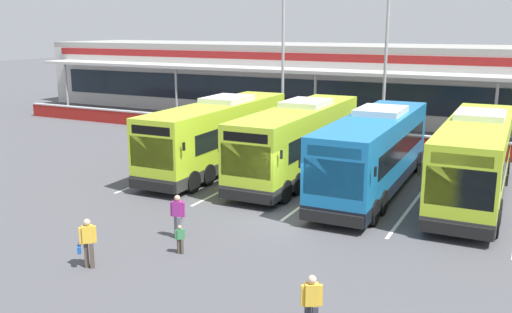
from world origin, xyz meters
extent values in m
plane|color=#4C4C51|center=(0.00, 0.00, 0.00)|extent=(200.00, 200.00, 0.00)
cube|color=silver|center=(0.00, 27.00, 2.75)|extent=(70.00, 10.00, 5.50)
cube|color=#19232D|center=(0.00, 21.98, 2.30)|extent=(66.00, 0.08, 2.20)
cube|color=maroon|center=(0.00, 21.97, 5.15)|extent=(68.00, 0.08, 0.60)
cube|color=beige|center=(0.00, 20.50, 4.20)|extent=(67.00, 3.00, 0.24)
cube|color=gray|center=(0.00, 27.00, 5.75)|extent=(70.00, 10.00, 0.50)
cylinder|color=#999999|center=(-31.00, 19.30, 2.10)|extent=(0.20, 0.20, 4.20)
cylinder|color=#999999|center=(-18.60, 19.30, 2.10)|extent=(0.20, 0.20, 4.20)
cylinder|color=#999999|center=(-6.20, 19.30, 2.10)|extent=(0.20, 0.20, 4.20)
cylinder|color=#999999|center=(6.20, 19.30, 2.10)|extent=(0.20, 0.20, 4.20)
cube|color=maroon|center=(0.00, 14.50, 0.50)|extent=(60.00, 0.36, 1.00)
cube|color=#B2B2B2|center=(0.00, 14.50, 1.05)|extent=(60.00, 0.40, 0.10)
cube|color=#B7DB2D|center=(-6.54, 5.80, 1.91)|extent=(2.75, 12.04, 3.19)
cube|color=#333333|center=(-6.54, 5.80, 0.59)|extent=(2.78, 12.06, 0.56)
cube|color=black|center=(-6.55, 6.20, 2.15)|extent=(2.74, 9.64, 0.96)
cube|color=black|center=(-6.44, -0.14, 2.05)|extent=(2.31, 0.14, 1.40)
cube|color=black|center=(-6.44, -0.15, 3.05)|extent=(2.05, 0.12, 0.40)
cube|color=silver|center=(-6.56, 6.80, 3.64)|extent=(2.10, 2.83, 0.28)
cube|color=black|center=(-6.44, -0.25, 0.55)|extent=(2.45, 0.20, 0.44)
cube|color=black|center=(-4.99, 0.23, 2.40)|extent=(0.08, 0.12, 0.36)
cube|color=black|center=(-7.90, 0.18, 2.40)|extent=(0.08, 0.12, 0.36)
cylinder|color=black|center=(-5.42, 10.42, 0.52)|extent=(0.34, 1.05, 1.04)
cylinder|color=black|center=(-7.81, 10.38, 0.52)|extent=(0.34, 1.05, 1.04)
cylinder|color=black|center=(-5.29, 2.63, 0.52)|extent=(0.34, 1.05, 1.04)
cylinder|color=black|center=(-7.68, 2.58, 0.52)|extent=(0.34, 1.05, 1.04)
cylinder|color=black|center=(-5.27, 1.23, 0.52)|extent=(0.34, 1.05, 1.04)
cylinder|color=black|center=(-7.66, 1.18, 0.52)|extent=(0.34, 1.05, 1.04)
cube|color=#B7DB2D|center=(-2.09, 6.28, 1.91)|extent=(2.75, 12.04, 3.19)
cube|color=#333333|center=(-2.09, 6.28, 0.59)|extent=(2.78, 12.06, 0.56)
cube|color=black|center=(-2.10, 6.68, 2.15)|extent=(2.74, 9.64, 0.96)
cube|color=black|center=(-1.99, 0.33, 2.05)|extent=(2.31, 0.14, 1.40)
cube|color=black|center=(-1.99, 0.32, 3.05)|extent=(2.05, 0.12, 0.40)
cube|color=silver|center=(-2.11, 7.28, 3.64)|extent=(2.10, 2.83, 0.28)
cube|color=black|center=(-1.99, 0.22, 0.55)|extent=(2.45, 0.20, 0.44)
cube|color=black|center=(-0.54, 0.71, 2.40)|extent=(0.08, 0.12, 0.36)
cube|color=black|center=(-3.45, 0.66, 2.40)|extent=(0.08, 0.12, 0.36)
cylinder|color=black|center=(-0.98, 10.90, 0.52)|extent=(0.34, 1.05, 1.04)
cylinder|color=black|center=(-3.37, 10.86, 0.52)|extent=(0.34, 1.05, 1.04)
cylinder|color=black|center=(-0.84, 3.10, 0.52)|extent=(0.34, 1.05, 1.04)
cylinder|color=black|center=(-3.23, 3.06, 0.52)|extent=(0.34, 1.05, 1.04)
cylinder|color=black|center=(-0.82, 1.70, 0.52)|extent=(0.34, 1.05, 1.04)
cylinder|color=black|center=(-3.21, 1.66, 0.52)|extent=(0.34, 1.05, 1.04)
cube|color=#1972B7|center=(2.07, 5.29, 1.91)|extent=(2.75, 12.04, 3.19)
cube|color=black|center=(2.07, 5.29, 0.59)|extent=(2.78, 12.06, 0.56)
cube|color=black|center=(2.06, 5.69, 2.15)|extent=(2.74, 9.64, 0.96)
cube|color=black|center=(2.17, -0.66, 2.05)|extent=(2.31, 0.14, 1.40)
cube|color=black|center=(2.17, -0.67, 3.05)|extent=(2.05, 0.12, 0.40)
cube|color=silver|center=(2.05, 6.29, 3.64)|extent=(2.10, 2.83, 0.28)
cube|color=black|center=(2.17, -0.77, 0.55)|extent=(2.45, 0.20, 0.44)
cube|color=black|center=(3.62, -0.29, 2.40)|extent=(0.08, 0.12, 0.36)
cube|color=black|center=(0.71, -0.34, 2.40)|extent=(0.08, 0.12, 0.36)
cylinder|color=black|center=(3.18, 9.91, 0.52)|extent=(0.34, 1.05, 1.04)
cylinder|color=black|center=(0.79, 9.87, 0.52)|extent=(0.34, 1.05, 1.04)
cylinder|color=black|center=(3.32, 2.11, 0.52)|extent=(0.34, 1.05, 1.04)
cylinder|color=black|center=(0.93, 2.07, 0.52)|extent=(0.34, 1.05, 1.04)
cylinder|color=black|center=(3.34, 0.71, 0.52)|extent=(0.34, 1.05, 1.04)
cylinder|color=black|center=(0.95, 0.67, 0.52)|extent=(0.34, 1.05, 1.04)
cube|color=#B7DB2D|center=(6.37, 6.09, 1.91)|extent=(2.75, 12.04, 3.19)
cube|color=#333333|center=(6.37, 6.09, 0.59)|extent=(2.78, 12.06, 0.56)
cube|color=black|center=(6.36, 6.49, 2.15)|extent=(2.74, 9.64, 0.96)
cube|color=black|center=(6.47, 0.14, 2.05)|extent=(2.31, 0.14, 1.40)
cube|color=black|center=(6.47, 0.13, 3.05)|extent=(2.05, 0.12, 0.40)
cube|color=silver|center=(6.35, 7.09, 3.64)|extent=(2.10, 2.83, 0.28)
cube|color=black|center=(6.47, 0.03, 0.55)|extent=(2.45, 0.20, 0.44)
cube|color=black|center=(7.92, 0.51, 2.40)|extent=(0.08, 0.12, 0.36)
cube|color=black|center=(5.01, 0.46, 2.40)|extent=(0.08, 0.12, 0.36)
cylinder|color=black|center=(7.49, 10.71, 0.52)|extent=(0.34, 1.05, 1.04)
cylinder|color=black|center=(5.10, 10.67, 0.52)|extent=(0.34, 1.05, 1.04)
cylinder|color=black|center=(7.62, 2.91, 0.52)|extent=(0.34, 1.05, 1.04)
cylinder|color=black|center=(5.23, 2.87, 0.52)|extent=(0.34, 1.05, 1.04)
cylinder|color=black|center=(7.64, 1.51, 0.52)|extent=(0.34, 1.05, 1.04)
cylinder|color=black|center=(5.26, 1.47, 0.52)|extent=(0.34, 1.05, 1.04)
cube|color=silver|center=(-8.40, 6.00, 0.00)|extent=(0.14, 13.00, 0.01)
cube|color=silver|center=(-4.20, 6.00, 0.00)|extent=(0.14, 13.00, 0.01)
cube|color=silver|center=(0.00, 6.00, 0.00)|extent=(0.14, 13.00, 0.01)
cube|color=silver|center=(4.20, 6.00, 0.00)|extent=(0.14, 13.00, 0.01)
cube|color=#4C4238|center=(-3.75, -7.21, 0.42)|extent=(0.23, 0.23, 0.84)
cube|color=#4C4238|center=(-3.56, -7.19, 0.42)|extent=(0.23, 0.23, 0.84)
cube|color=gold|center=(-3.66, -7.20, 1.12)|extent=(0.40, 0.40, 0.56)
cube|color=gold|center=(-3.81, -7.35, 1.09)|extent=(0.13, 0.13, 0.54)
cube|color=gold|center=(-3.50, -7.04, 1.09)|extent=(0.13, 0.13, 0.54)
sphere|color=#DBB293|center=(-3.66, -7.20, 1.51)|extent=(0.22, 0.22, 0.22)
cube|color=#194C9E|center=(-3.88, -7.39, 0.63)|extent=(0.28, 0.28, 0.22)
cylinder|color=#194C9E|center=(-3.88, -7.39, 0.81)|extent=(0.02, 0.02, 0.16)
cube|color=gold|center=(4.14, -7.83, 1.12)|extent=(0.40, 0.36, 0.56)
cube|color=gold|center=(3.95, -7.94, 1.09)|extent=(0.13, 0.13, 0.54)
cube|color=gold|center=(4.33, -7.72, 1.09)|extent=(0.13, 0.13, 0.54)
sphere|color=#DBB293|center=(4.14, -7.83, 1.51)|extent=(0.22, 0.22, 0.22)
cube|color=#4C4238|center=(-1.76, -4.98, 0.26)|extent=(0.14, 0.14, 0.52)
cube|color=#4C4238|center=(-1.64, -4.95, 0.26)|extent=(0.14, 0.14, 0.52)
cube|color=#387F4C|center=(-1.70, -4.97, 0.69)|extent=(0.24, 0.25, 0.35)
cube|color=#387F4C|center=(-1.79, -5.07, 0.68)|extent=(0.08, 0.08, 0.33)
cube|color=#387F4C|center=(-1.62, -4.86, 0.68)|extent=(0.08, 0.08, 0.33)
sphere|color=tan|center=(-1.70, -4.97, 0.94)|extent=(0.14, 0.14, 0.14)
cube|color=slate|center=(-2.67, -3.76, 0.42)|extent=(0.17, 0.21, 0.84)
cube|color=slate|center=(-2.49, -3.85, 0.42)|extent=(0.17, 0.21, 0.84)
cube|color=#A32D89|center=(-2.58, -3.81, 1.12)|extent=(0.38, 0.29, 0.56)
cube|color=#A32D89|center=(-2.79, -3.85, 1.09)|extent=(0.11, 0.12, 0.54)
cube|color=#A32D89|center=(-2.36, -3.76, 1.09)|extent=(0.11, 0.12, 0.54)
sphere|color=tan|center=(-2.58, -3.81, 1.51)|extent=(0.22, 0.22, 0.22)
cylinder|color=#9E9EA3|center=(-7.78, 16.94, 5.50)|extent=(0.20, 0.20, 11.00)
cylinder|color=#9E9EA3|center=(-0.51, 16.98, 5.50)|extent=(0.20, 0.20, 11.00)
camera|label=1|loc=(8.60, -19.67, 7.49)|focal=39.39mm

